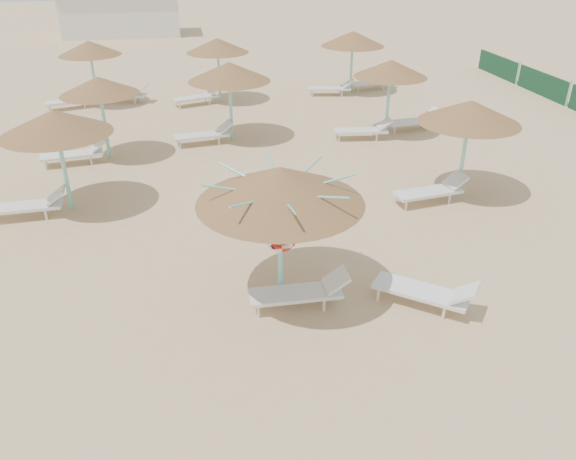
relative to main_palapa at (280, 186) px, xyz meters
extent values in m
plane|color=tan|center=(0.44, -0.29, -2.48)|extent=(120.00, 120.00, 0.00)
cylinder|color=#7DD9CE|center=(0.00, 0.00, -1.28)|extent=(0.11, 0.11, 2.38)
cone|color=brown|center=(0.00, 0.00, 0.01)|extent=(3.18, 3.18, 0.71)
cylinder|color=#7DD9CE|center=(0.00, 0.00, -0.24)|extent=(0.20, 0.20, 0.12)
cylinder|color=#7DD9CE|center=(0.73, 0.00, -0.03)|extent=(1.43, 0.04, 0.36)
cylinder|color=#7DD9CE|center=(0.52, 0.52, -0.03)|extent=(1.05, 1.05, 0.36)
cylinder|color=#7DD9CE|center=(0.00, 0.73, -0.03)|extent=(0.04, 1.43, 0.36)
cylinder|color=#7DD9CE|center=(-0.52, 0.52, -0.03)|extent=(1.05, 1.05, 0.36)
cylinder|color=#7DD9CE|center=(-0.73, 0.00, -0.03)|extent=(1.43, 0.04, 0.36)
cylinder|color=#7DD9CE|center=(-0.52, -0.52, -0.03)|extent=(1.05, 1.05, 0.36)
cylinder|color=#7DD9CE|center=(0.00, -0.73, -0.03)|extent=(0.04, 1.43, 0.36)
cylinder|color=#7DD9CE|center=(0.52, -0.52, -0.03)|extent=(1.05, 1.05, 0.36)
torus|color=red|center=(0.00, -0.10, -1.04)|extent=(0.63, 0.15, 0.63)
cylinder|color=silver|center=(-0.55, -0.61, -2.34)|extent=(0.06, 0.06, 0.27)
cylinder|color=silver|center=(-0.54, -0.13, -2.34)|extent=(0.06, 0.06, 0.27)
cylinder|color=silver|center=(0.75, -0.62, -2.34)|extent=(0.06, 0.06, 0.27)
cylinder|color=silver|center=(0.76, -0.14, -2.34)|extent=(0.06, 0.06, 0.27)
cube|color=silver|center=(0.22, -0.38, -2.17)|extent=(1.83, 0.61, 0.08)
cube|color=silver|center=(1.04, -0.38, -1.94)|extent=(0.47, 0.58, 0.35)
cylinder|color=silver|center=(1.91, -0.47, -2.34)|extent=(0.06, 0.06, 0.28)
cylinder|color=silver|center=(2.22, -0.08, -2.34)|extent=(0.06, 0.06, 0.28)
cylinder|color=silver|center=(2.95, -1.29, -2.34)|extent=(0.06, 0.06, 0.28)
cylinder|color=silver|center=(3.26, -0.91, -2.34)|extent=(0.06, 0.06, 0.28)
cube|color=silver|center=(2.68, -0.76, -2.16)|extent=(1.84, 1.64, 0.08)
cube|color=silver|center=(3.34, -1.28, -1.92)|extent=(0.74, 0.76, 0.36)
cylinder|color=#7DD9CE|center=(-4.86, 5.16, -1.33)|extent=(0.11, 0.11, 2.30)
cone|color=brown|center=(-4.86, 5.16, -0.08)|extent=(2.78, 2.78, 0.63)
cylinder|color=#7DD9CE|center=(-4.86, 5.16, -0.33)|extent=(0.20, 0.20, 0.12)
cylinder|color=silver|center=(-5.39, 4.54, -2.34)|extent=(0.06, 0.06, 0.28)
cylinder|color=silver|center=(-5.42, 5.04, -2.34)|extent=(0.06, 0.06, 0.28)
cube|color=silver|center=(-5.96, 4.76, -2.16)|extent=(1.93, 0.73, 0.08)
cube|color=silver|center=(-5.11, 4.80, -1.92)|extent=(0.52, 0.63, 0.36)
cylinder|color=#7DD9CE|center=(-4.21, 8.95, -1.33)|extent=(0.11, 0.11, 2.30)
cone|color=brown|center=(-4.21, 8.95, -0.09)|extent=(2.45, 2.45, 0.55)
cylinder|color=#7DD9CE|center=(-4.21, 8.95, -0.33)|extent=(0.20, 0.20, 0.12)
cylinder|color=silver|center=(-6.06, 8.18, -2.34)|extent=(0.06, 0.06, 0.28)
cylinder|color=silver|center=(-6.14, 8.67, -2.34)|extent=(0.06, 0.06, 0.28)
cylinder|color=silver|center=(-4.73, 8.38, -2.34)|extent=(0.06, 0.06, 0.28)
cylinder|color=silver|center=(-4.80, 8.88, -2.34)|extent=(0.06, 0.06, 0.28)
cube|color=silver|center=(-5.31, 8.55, -2.16)|extent=(1.97, 0.90, 0.08)
cube|color=silver|center=(-4.47, 8.68, -1.92)|extent=(0.57, 0.67, 0.36)
cylinder|color=#7DD9CE|center=(-5.31, 15.67, -1.33)|extent=(0.11, 0.11, 2.30)
cone|color=brown|center=(-5.31, 15.67, -0.09)|extent=(2.54, 2.54, 0.57)
cylinder|color=#7DD9CE|center=(-5.31, 15.67, -0.33)|extent=(0.20, 0.20, 0.12)
cylinder|color=silver|center=(-7.11, 14.79, -2.34)|extent=(0.06, 0.06, 0.28)
cylinder|color=silver|center=(-7.25, 15.27, -2.34)|extent=(0.06, 0.06, 0.28)
cylinder|color=silver|center=(-5.81, 15.19, -2.34)|extent=(0.06, 0.06, 0.28)
cylinder|color=silver|center=(-5.96, 15.67, -2.34)|extent=(0.06, 0.06, 0.28)
cube|color=silver|center=(-6.41, 15.27, -2.16)|extent=(2.00, 1.15, 0.08)
cube|color=silver|center=(-5.60, 15.52, -1.92)|extent=(0.64, 0.72, 0.36)
cylinder|color=silver|center=(-5.05, 15.96, -2.34)|extent=(0.06, 0.06, 0.28)
cylinder|color=silver|center=(-4.91, 16.44, -2.34)|extent=(0.06, 0.06, 0.28)
cylinder|color=silver|center=(-3.76, 15.57, -2.34)|extent=(0.06, 0.06, 0.28)
cylinder|color=silver|center=(-3.61, 16.05, -2.34)|extent=(0.06, 0.06, 0.28)
cube|color=silver|center=(-4.21, 15.97, -2.16)|extent=(2.00, 1.15, 0.08)
cube|color=silver|center=(-3.40, 15.72, -1.92)|extent=(0.64, 0.72, 0.36)
cylinder|color=#7DD9CE|center=(-0.04, 10.13, -1.33)|extent=(0.11, 0.11, 2.30)
cone|color=brown|center=(-0.04, 10.13, -0.08)|extent=(2.84, 2.84, 0.64)
cylinder|color=#7DD9CE|center=(-0.04, 10.13, -0.33)|extent=(0.20, 0.20, 0.12)
cylinder|color=silver|center=(-1.90, 9.37, -2.34)|extent=(0.06, 0.06, 0.28)
cylinder|color=silver|center=(-1.97, 9.87, -2.34)|extent=(0.06, 0.06, 0.28)
cylinder|color=silver|center=(-0.56, 9.56, -2.34)|extent=(0.06, 0.06, 0.28)
cylinder|color=silver|center=(-0.63, 10.06, -2.34)|extent=(0.06, 0.06, 0.28)
cube|color=silver|center=(-1.14, 9.73, -2.16)|extent=(1.97, 0.88, 0.08)
cube|color=silver|center=(-0.30, 9.85, -1.92)|extent=(0.56, 0.66, 0.36)
cylinder|color=#7DD9CE|center=(-0.07, 15.29, -1.33)|extent=(0.11, 0.11, 2.30)
cone|color=brown|center=(-0.07, 15.29, -0.09)|extent=(2.64, 2.64, 0.59)
cylinder|color=#7DD9CE|center=(-0.07, 15.29, -0.33)|extent=(0.20, 0.20, 0.12)
cylinder|color=silver|center=(-1.85, 14.40, -2.34)|extent=(0.06, 0.06, 0.28)
cylinder|color=silver|center=(-2.01, 14.87, -2.34)|extent=(0.06, 0.06, 0.28)
cylinder|color=silver|center=(-0.57, 14.84, -2.34)|extent=(0.06, 0.06, 0.28)
cylinder|color=silver|center=(-0.73, 15.31, -2.34)|extent=(0.06, 0.06, 0.28)
cube|color=silver|center=(-1.17, 14.89, -2.16)|extent=(2.00, 1.20, 0.08)
cube|color=silver|center=(-0.37, 15.17, -1.92)|extent=(0.65, 0.72, 0.36)
cylinder|color=#7DD9CE|center=(5.82, 4.13, -1.33)|extent=(0.11, 0.11, 2.30)
cone|color=brown|center=(5.82, 4.13, -0.08)|extent=(2.72, 2.72, 0.61)
cylinder|color=#7DD9CE|center=(5.82, 4.13, -0.33)|extent=(0.20, 0.20, 0.12)
cylinder|color=silver|center=(3.97, 3.35, -2.34)|extent=(0.06, 0.06, 0.28)
cylinder|color=silver|center=(3.89, 3.85, -2.34)|extent=(0.06, 0.06, 0.28)
cylinder|color=silver|center=(5.30, 3.56, -2.34)|extent=(0.06, 0.06, 0.28)
cylinder|color=silver|center=(5.23, 4.06, -2.34)|extent=(0.06, 0.06, 0.28)
cube|color=silver|center=(4.72, 3.73, -2.16)|extent=(1.97, 0.91, 0.08)
cube|color=silver|center=(5.56, 3.86, -1.92)|extent=(0.57, 0.67, 0.36)
cylinder|color=#7DD9CE|center=(5.59, 9.65, -1.33)|extent=(0.11, 0.11, 2.30)
cone|color=brown|center=(5.59, 9.65, -0.09)|extent=(2.59, 2.59, 0.58)
cylinder|color=#7DD9CE|center=(5.59, 9.65, -0.33)|extent=(0.20, 0.20, 0.12)
cylinder|color=silver|center=(3.67, 9.10, -2.34)|extent=(0.06, 0.06, 0.28)
cylinder|color=silver|center=(3.73, 9.59, -2.34)|extent=(0.06, 0.06, 0.28)
cylinder|color=silver|center=(5.01, 8.94, -2.34)|extent=(0.06, 0.06, 0.28)
cylinder|color=silver|center=(5.07, 9.43, -2.34)|extent=(0.06, 0.06, 0.28)
cube|color=silver|center=(4.49, 9.25, -2.16)|extent=(1.96, 0.84, 0.08)
cube|color=silver|center=(5.33, 9.15, -1.92)|extent=(0.55, 0.65, 0.36)
cylinder|color=silver|center=(5.93, 9.61, -2.34)|extent=(0.06, 0.06, 0.28)
cylinder|color=silver|center=(5.87, 10.11, -2.34)|extent=(0.06, 0.06, 0.28)
cylinder|color=silver|center=(7.27, 9.77, -2.34)|extent=(0.06, 0.06, 0.28)
cylinder|color=silver|center=(7.21, 10.26, -2.34)|extent=(0.06, 0.06, 0.28)
cube|color=silver|center=(6.69, 9.95, -2.16)|extent=(1.96, 0.84, 0.08)
cube|color=silver|center=(7.53, 10.05, -1.92)|extent=(0.55, 0.65, 0.36)
cylinder|color=#7DD9CE|center=(6.01, 15.85, -1.33)|extent=(0.11, 0.11, 2.30)
cone|color=brown|center=(6.01, 15.85, -0.08)|extent=(2.86, 2.86, 0.64)
cylinder|color=#7DD9CE|center=(6.01, 15.85, -0.33)|extent=(0.20, 0.20, 0.12)
cylinder|color=silver|center=(4.08, 15.34, -2.34)|extent=(0.06, 0.06, 0.28)
cylinder|color=silver|center=(4.17, 15.83, -2.34)|extent=(0.06, 0.06, 0.28)
cylinder|color=silver|center=(5.41, 15.10, -2.34)|extent=(0.06, 0.06, 0.28)
cylinder|color=silver|center=(5.50, 15.60, -2.34)|extent=(0.06, 0.06, 0.28)
cube|color=silver|center=(4.91, 15.45, -2.16)|extent=(1.98, 0.94, 0.08)
cube|color=silver|center=(5.75, 15.30, -1.92)|extent=(0.58, 0.68, 0.36)
cylinder|color=silver|center=(6.37, 15.76, -2.34)|extent=(0.06, 0.06, 0.28)
cylinder|color=silver|center=(6.28, 16.25, -2.34)|extent=(0.06, 0.06, 0.28)
cylinder|color=silver|center=(7.70, 15.99, -2.34)|extent=(0.06, 0.06, 0.28)
cylinder|color=silver|center=(7.61, 16.49, -2.34)|extent=(0.06, 0.06, 0.28)
cube|color=silver|center=(7.11, 16.15, -2.16)|extent=(1.98, 0.94, 0.08)
cube|color=silver|center=(7.95, 16.29, -1.92)|extent=(0.58, 0.68, 0.36)
cube|color=silver|center=(-5.56, 34.71, -0.98)|extent=(8.00, 4.00, 3.00)
cube|color=#194D33|center=(14.44, 13.71, -1.98)|extent=(0.08, 3.80, 1.00)
cylinder|color=#7DD9CE|center=(14.44, 11.81, -1.93)|extent=(0.08, 0.08, 1.10)
cube|color=#194D33|center=(14.44, 17.71, -1.98)|extent=(0.08, 3.80, 1.00)
cylinder|color=#7DD9CE|center=(14.44, 15.81, -1.93)|extent=(0.08, 0.08, 1.10)
camera|label=1|loc=(-1.58, -9.36, 4.13)|focal=35.00mm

